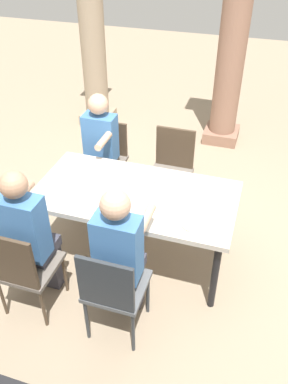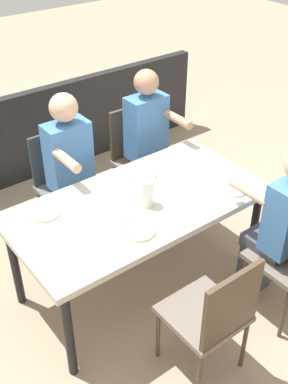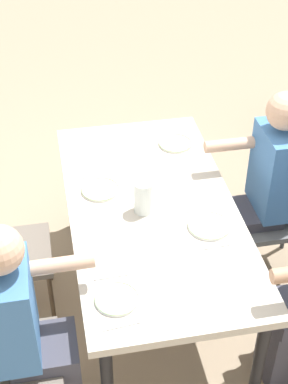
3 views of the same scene
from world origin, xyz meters
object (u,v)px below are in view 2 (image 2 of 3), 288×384
(plate_3, at_px, (45,213))
(plate_1, at_px, (142,174))
(diner_woman_green, at_px, (73,171))
(plate_2, at_px, (139,231))
(dining_table, at_px, (139,210))
(chair_mid_south, at_px, (64,179))
(plate_0, at_px, (235,188))
(chair_mid_north, at_px, (214,314))
(diner_guest_third, at_px, (280,225))
(chair_west_south, at_px, (138,153))
(diner_man_white, at_px, (151,142))
(water_pitcher, at_px, (146,194))

(plate_3, bearing_deg, plate_1, 179.67)
(diner_woman_green, height_order, plate_2, diner_woman_green)
(dining_table, xyz_separation_m, diner_woman_green, (0.12, -0.69, 0.02))
(chair_mid_south, bearing_deg, plate_0, 122.39)
(chair_mid_north, xyz_separation_m, plate_0, (-0.74, -0.59, 0.26))
(diner_guest_third, xyz_separation_m, plate_1, (0.42, -0.96, 0.08))
(plate_0, distance_m, plate_2, 0.82)
(chair_mid_south, distance_m, plate_2, 1.17)
(chair_west_south, bearing_deg, diner_man_white, 90.89)
(plate_3, bearing_deg, chair_mid_south, -126.92)
(diner_guest_third, height_order, plate_3, diner_guest_third)
(dining_table, xyz_separation_m, diner_guest_third, (-0.64, 0.70, -0.00))
(water_pitcher, bearing_deg, chair_west_south, -123.68)
(diner_guest_third, height_order, plate_0, diner_guest_third)
(diner_man_white, bearing_deg, plate_1, 45.72)
(chair_mid_south, relative_size, plate_1, 4.12)
(chair_west_south, relative_size, chair_mid_south, 1.00)
(diner_guest_third, xyz_separation_m, plate_2, (0.84, -0.44, 0.08))
(dining_table, height_order, plate_2, plate_2)
(plate_2, height_order, water_pitcher, water_pitcher)
(chair_west_south, xyz_separation_m, chair_mid_south, (0.76, 0.00, 0.01))
(diner_guest_third, bearing_deg, diner_man_white, -90.24)
(chair_mid_south, bearing_deg, plate_3, 53.08)
(dining_table, relative_size, plate_3, 8.47)
(chair_west_south, xyz_separation_m, plate_1, (0.42, 0.62, 0.25))
(plate_0, distance_m, plate_3, 1.33)
(plate_1, bearing_deg, dining_table, 49.97)
(chair_mid_south, distance_m, diner_guest_third, 1.75)
(plate_0, bearing_deg, diner_woman_green, -52.72)
(diner_woman_green, height_order, plate_1, diner_woman_green)
(diner_woman_green, bearing_deg, chair_mid_north, 90.10)
(diner_woman_green, height_order, plate_0, diner_woman_green)
(chair_west_south, bearing_deg, chair_mid_south, 0.27)
(diner_man_white, bearing_deg, chair_mid_south, -13.28)
(plate_3, bearing_deg, chair_west_south, -153.19)
(plate_1, xyz_separation_m, water_pitcher, (0.20, 0.31, 0.08))
(water_pitcher, bearing_deg, plate_3, -28.01)
(diner_woman_green, relative_size, water_pitcher, 6.96)
(plate_3, bearing_deg, diner_man_white, -160.50)
(diner_man_white, distance_m, plate_2, 1.28)
(chair_mid_north, relative_size, water_pitcher, 4.80)
(chair_west_south, distance_m, chair_mid_north, 1.92)
(diner_woman_green, xyz_separation_m, diner_guest_third, (-0.76, 1.38, -0.02))
(plate_2, bearing_deg, diner_guest_third, 152.38)
(chair_west_south, distance_m, water_pitcher, 1.17)
(diner_woman_green, height_order, plate_3, diner_woman_green)
(plate_2, bearing_deg, chair_mid_south, -93.99)
(dining_table, distance_m, diner_guest_third, 0.95)
(plate_1, height_order, plate_2, same)
(chair_mid_north, bearing_deg, chair_mid_south, -90.00)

